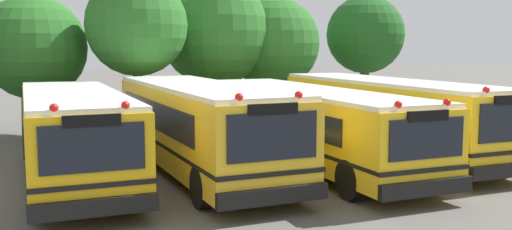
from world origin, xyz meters
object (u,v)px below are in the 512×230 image
Objects in this scene: school_bus_1 at (199,124)px; school_bus_2 at (307,122)px; tree_4 at (273,42)px; tree_1 at (31,45)px; tree_3 at (211,30)px; tree_5 at (367,33)px; school_bus_0 at (73,132)px; tree_2 at (138,26)px; school_bus_3 at (386,113)px.

school_bus_1 reaches higher than school_bus_2.
tree_4 is at bearing -126.13° from school_bus_1.
tree_1 is 0.83× the size of tree_3.
school_bus_1 is 10.15m from tree_3.
tree_1 is (-7.78, 9.11, 2.43)m from school_bus_2.
school_bus_2 is 1.85× the size of tree_5.
tree_5 is at bearing -148.53° from school_bus_0.
school_bus_0 is 1.72× the size of tree_1.
tree_3 is (-0.13, 9.17, 3.11)m from school_bus_2.
school_bus_0 is 13.80m from tree_4.
tree_4 reaches higher than tree_1.
school_bus_2 is 1.69× the size of tree_3.
school_bus_0 reaches higher than school_bus_2.
tree_2 is (3.16, 6.52, 3.13)m from school_bus_0.
school_bus_1 is 11.68m from tree_4.
tree_2 is 1.03× the size of tree_5.
school_bus_1 is 6.80m from school_bus_3.
tree_1 is 16.37m from tree_5.
school_bus_1 is 1.51× the size of tree_3.
school_bus_0 is at bearing -5.29° from school_bus_1.
tree_4 is (-0.17, 9.00, 2.49)m from school_bus_3.
tree_5 is at bearing 1.92° from tree_1.
tree_4 is (10.13, 9.02, 2.54)m from school_bus_0.
school_bus_0 is 11.60m from tree_3.
tree_3 is (-3.39, 8.78, 3.02)m from school_bus_3.
school_bus_3 is 1.70× the size of tree_2.
school_bus_2 is at bearing 177.92° from school_bus_1.
tree_2 is (-7.14, 6.50, 3.08)m from school_bus_3.
tree_5 is at bearing -142.32° from school_bus_1.
tree_1 is (-4.25, 9.02, 2.32)m from school_bus_1.
tree_2 is 4.39m from tree_3.
school_bus_2 is at bearing 177.70° from school_bus_0.
school_bus_3 is 11.09m from tree_5.
school_bus_1 is at bearing -110.57° from tree_3.
school_bus_0 is 1.51× the size of tree_2.
tree_5 is (8.70, 0.49, -0.03)m from tree_3.
tree_3 is (6.91, 8.80, 3.06)m from school_bus_0.
tree_3 is 1.09× the size of tree_5.
tree_2 is 0.95× the size of tree_3.
school_bus_3 reaches higher than school_bus_2.
tree_3 reaches higher than tree_4.
tree_4 is at bearing -177.17° from tree_5.
tree_3 is at bearing -111.22° from school_bus_1.
tree_1 is 4.55m from tree_2.
school_bus_0 is 18.42m from tree_5.
tree_1 is at bearing -178.53° from tree_4.
school_bus_0 is at bearing -138.34° from tree_4.
tree_3 reaches higher than school_bus_0.
tree_5 reaches higher than tree_4.
tree_4 is at bearing 3.87° from tree_3.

